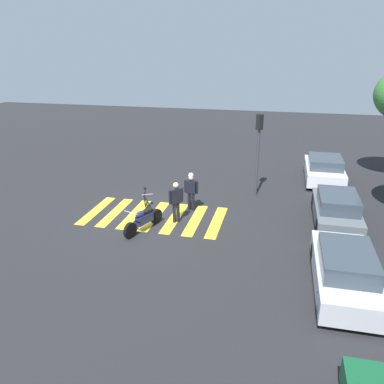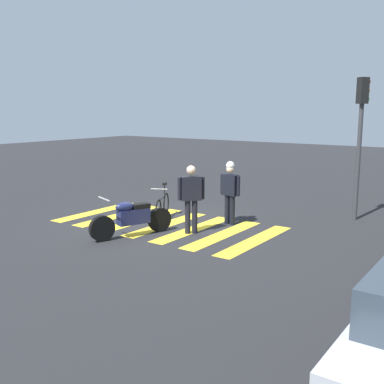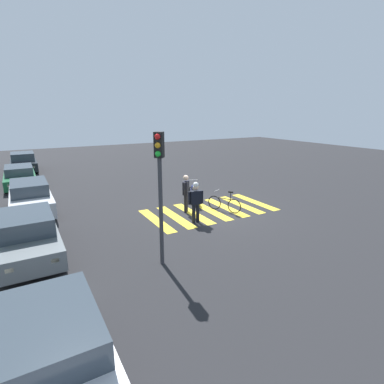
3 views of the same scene
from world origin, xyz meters
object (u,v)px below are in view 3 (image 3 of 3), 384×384
car_white_van (48,358)px  car_green_compact (20,177)px  car_silver_sedan (31,198)px  traffic_light_pole (160,178)px  officer_on_foot (186,191)px  police_motorcycle (194,194)px  officer_by_motorcycle (196,200)px  car_grey_coupe (29,236)px  car_black_suv (23,162)px  leaning_bicycle (224,204)px

car_white_van → car_green_compact: 16.27m
car_silver_sedan → car_green_compact: 5.84m
traffic_light_pole → officer_on_foot: bearing=-37.2°
police_motorcycle → officer_on_foot: size_ratio=1.22×
car_white_van → car_silver_sedan: bearing=-1.0°
officer_by_motorcycle → car_silver_sedan: 7.61m
officer_on_foot → car_white_van: size_ratio=0.42×
car_green_compact → car_grey_coupe: bearing=-179.3°
car_silver_sedan → car_green_compact: bearing=3.6°
car_silver_sedan → traffic_light_pole: size_ratio=1.08×
police_motorcycle → car_white_van: 10.81m
car_black_suv → car_green_compact: bearing=176.5°
car_grey_coupe → car_green_compact: size_ratio=0.95×
car_black_suv → car_grey_coupe: bearing=179.3°
leaning_bicycle → car_grey_coupe: 7.93m
car_silver_sedan → car_grey_coupe: bearing=177.1°
car_grey_coupe → car_black_suv: 15.91m
car_black_suv → officer_on_foot: bearing=-157.3°
officer_on_foot → traffic_light_pole: size_ratio=0.44×
police_motorcycle → car_silver_sedan: 7.55m
car_white_van → car_silver_sedan: size_ratio=0.96×
car_grey_coupe → traffic_light_pole: traffic_light_pole is taller
car_white_van → traffic_light_pole: (3.03, -3.35, 2.00)m
police_motorcycle → officer_on_foot: 1.57m
officer_by_motorcycle → car_grey_coupe: 6.06m
officer_by_motorcycle → car_white_van: (-5.52, 5.99, -0.33)m
leaning_bicycle → car_green_compact: 12.96m
police_motorcycle → car_black_suv: (13.60, 7.17, 0.21)m
car_white_van → officer_by_motorcycle: bearing=-47.3°
leaning_bicycle → officer_on_foot: officer_on_foot is taller
police_motorcycle → officer_on_foot: (-1.05, 1.03, 0.53)m
car_white_van → traffic_light_pole: bearing=-47.9°
car_silver_sedan → traffic_light_pole: traffic_light_pole is taller
officer_on_foot → officer_by_motorcycle: officer_on_foot is taller
police_motorcycle → car_grey_coupe: size_ratio=0.52×
leaning_bicycle → car_silver_sedan: bearing=60.5°
officer_on_foot → car_silver_sedan: (3.54, 6.10, -0.32)m
car_grey_coupe → car_black_suv: bearing=-0.7°
car_silver_sedan → leaning_bicycle: bearing=-119.5°
police_motorcycle → traffic_light_pole: bearing=141.2°
car_silver_sedan → car_green_compact: car_silver_sedan is taller
traffic_light_pole → car_black_suv: bearing=9.8°
leaning_bicycle → officer_by_motorcycle: (-0.58, 1.87, 0.61)m
car_black_suv → police_motorcycle: bearing=-152.2°
officer_by_motorcycle → leaning_bicycle: bearing=-72.6°
officer_by_motorcycle → officer_on_foot: bearing=-12.2°
car_white_van → car_black_suv: car_black_suv is taller
police_motorcycle → car_black_suv: car_black_suv is taller
car_green_compact → car_black_suv: size_ratio=1.06×
leaning_bicycle → car_silver_sedan: size_ratio=0.36×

